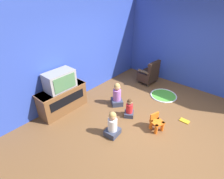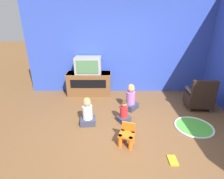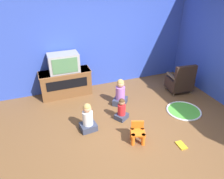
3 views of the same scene
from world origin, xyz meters
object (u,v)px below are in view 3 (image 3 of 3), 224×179
Objects in this scene: yellow_kid_chair at (138,134)px; child_watching_right at (88,119)px; book at (181,145)px; tv_cabinet at (66,83)px; child_watching_center at (120,94)px; black_armchair at (180,81)px; child_watching_left at (122,110)px; television at (64,63)px.

child_watching_right is (-0.81, 0.68, 0.10)m from yellow_kid_chair.
yellow_kid_chair is 1.78× the size of book.
tv_cabinet is 1.92× the size of child_watching_center.
yellow_kid_chair is at bearing 39.74° from black_armchair.
child_watching_left is 1.44m from book.
television is 1.43× the size of child_watching_left.
black_armchair is 2.85m from child_watching_right.
television is 2.61m from yellow_kid_chair.
television reaches higher than book.
television is at bearing -90.00° from tv_cabinet.
tv_cabinet reaches higher than book.
child_watching_center is (0.20, 1.38, 0.11)m from yellow_kid_chair.
tv_cabinet is at bearing 90.00° from television.
tv_cabinet reaches higher than child_watching_right.
book is at bearing -58.11° from tv_cabinet.
book is (0.74, -0.42, -0.17)m from yellow_kid_chair.
book is (1.71, -2.74, -0.34)m from tv_cabinet.
child_watching_left is (-0.01, 0.79, 0.05)m from yellow_kid_chair.
tv_cabinet is 0.57m from television.
child_watching_right is (0.16, -1.64, -0.08)m from tv_cabinet.
television is at bearing 32.81° from book.
child_watching_right is at bearing -84.57° from tv_cabinet.
book is (0.74, -1.21, -0.22)m from child_watching_left.
child_watching_left reaches higher than book.
child_watching_center reaches higher than child_watching_right.
book is (1.71, -2.73, -0.91)m from television.
television is at bearing -13.04° from black_armchair.
child_watching_right is 2.77× the size of book.
black_armchair is 2.03× the size of yellow_kid_chair.
child_watching_right is (0.16, -1.63, -0.65)m from television.
child_watching_center is 1.90m from book.
black_armchair is 2.39m from yellow_kid_chair.
child_watching_center is 1.23m from child_watching_right.
yellow_kid_chair is at bearing -121.74° from child_watching_left.
tv_cabinet is 3.25m from book.
child_watching_right is at bearing 18.73° from black_armchair.
book is (0.54, -1.80, -0.28)m from child_watching_center.
tv_cabinet is 5.68× the size of book.
child_watching_center is at bearing 29.17° from child_watching_right.
book is (1.55, -1.10, -0.27)m from child_watching_right.
yellow_kid_chair is at bearing 60.90° from book.
child_watching_center is at bearing 101.29° from yellow_kid_chair.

